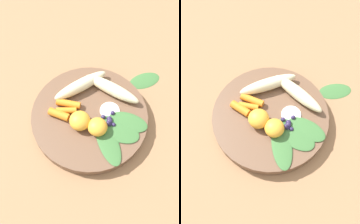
% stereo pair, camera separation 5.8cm
% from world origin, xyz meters
% --- Properties ---
extents(ground_plane, '(2.40, 2.40, 0.00)m').
position_xyz_m(ground_plane, '(0.00, 0.00, 0.00)').
color(ground_plane, '#99704C').
extents(bowl, '(0.28, 0.28, 0.03)m').
position_xyz_m(bowl, '(0.00, 0.00, 0.01)').
color(bowl, brown).
rests_on(bowl, ground_plane).
extents(banana_peeled_left, '(0.15, 0.09, 0.03)m').
position_xyz_m(banana_peeled_left, '(-0.01, 0.08, 0.04)').
color(banana_peeled_left, beige).
rests_on(banana_peeled_left, bowl).
extents(banana_peeled_right, '(0.13, 0.12, 0.03)m').
position_xyz_m(banana_peeled_right, '(0.06, 0.05, 0.04)').
color(banana_peeled_right, beige).
rests_on(banana_peeled_right, bowl).
extents(orange_segment_near, '(0.05, 0.05, 0.03)m').
position_xyz_m(orange_segment_near, '(0.01, -0.04, 0.05)').
color(orange_segment_near, '#F4A833').
rests_on(orange_segment_near, bowl).
extents(orange_segment_far, '(0.05, 0.05, 0.04)m').
position_xyz_m(orange_segment_far, '(-0.03, -0.02, 0.05)').
color(orange_segment_far, '#F4A833').
rests_on(orange_segment_far, bowl).
extents(carrot_front, '(0.06, 0.04, 0.02)m').
position_xyz_m(carrot_front, '(-0.05, 0.03, 0.04)').
color(carrot_front, orange).
rests_on(carrot_front, bowl).
extents(carrot_mid_left, '(0.05, 0.02, 0.01)m').
position_xyz_m(carrot_mid_left, '(-0.05, 0.01, 0.04)').
color(carrot_mid_left, orange).
rests_on(carrot_mid_left, bowl).
extents(carrot_mid_right, '(0.05, 0.04, 0.02)m').
position_xyz_m(carrot_mid_right, '(-0.07, 0.01, 0.04)').
color(carrot_mid_right, orange).
rests_on(carrot_mid_right, bowl).
extents(blueberry_pile, '(0.04, 0.04, 0.02)m').
position_xyz_m(blueberry_pile, '(0.04, -0.03, 0.04)').
color(blueberry_pile, '#2D234C').
rests_on(blueberry_pile, bowl).
extents(coconut_shred_patch, '(0.05, 0.05, 0.00)m').
position_xyz_m(coconut_shred_patch, '(0.05, -0.00, 0.03)').
color(coconut_shred_patch, white).
rests_on(coconut_shred_patch, bowl).
extents(kale_leaf_left, '(0.06, 0.12, 0.01)m').
position_xyz_m(kale_leaf_left, '(0.03, -0.08, 0.03)').
color(kale_leaf_left, '#3D7038').
rests_on(kale_leaf_left, bowl).
extents(kale_leaf_right, '(0.12, 0.11, 0.01)m').
position_xyz_m(kale_leaf_right, '(0.06, -0.05, 0.03)').
color(kale_leaf_right, '#3D7038').
rests_on(kale_leaf_right, bowl).
extents(kale_leaf_rear, '(0.11, 0.09, 0.01)m').
position_xyz_m(kale_leaf_rear, '(0.09, -0.04, 0.03)').
color(kale_leaf_rear, '#3D7038').
rests_on(kale_leaf_rear, bowl).
extents(kale_leaf_stray, '(0.10, 0.07, 0.01)m').
position_xyz_m(kale_leaf_stray, '(0.17, 0.09, 0.00)').
color(kale_leaf_stray, '#3D7038').
rests_on(kale_leaf_stray, ground_plane).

